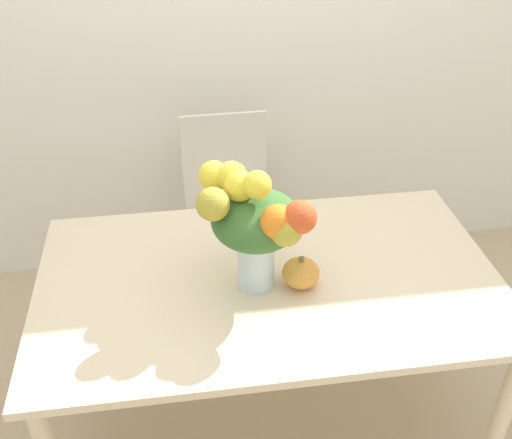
{
  "coord_description": "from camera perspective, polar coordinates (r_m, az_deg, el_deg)",
  "views": [
    {
      "loc": [
        -0.28,
        -1.58,
        2.07
      ],
      "look_at": [
        -0.05,
        -0.03,
        1.02
      ],
      "focal_mm": 42.0,
      "sensor_mm": 36.0,
      "label": 1
    }
  ],
  "objects": [
    {
      "name": "pumpkin",
      "position": [
        2.01,
        4.29,
        -5.08
      ],
      "size": [
        0.13,
        0.13,
        0.11
      ],
      "color": "gold",
      "rests_on": "dining_table"
    },
    {
      "name": "flower_vase",
      "position": [
        1.87,
        -0.09,
        -0.2
      ],
      "size": [
        0.35,
        0.33,
        0.45
      ],
      "color": "silver",
      "rests_on": "dining_table"
    },
    {
      "name": "dining_chair_near_window",
      "position": [
        2.86,
        -2.59,
        0.36
      ],
      "size": [
        0.43,
        0.43,
        0.96
      ],
      "rotation": [
        0.0,
        0.0,
        0.02
      ],
      "color": "silver",
      "rests_on": "ground_plane"
    },
    {
      "name": "wall_back",
      "position": [
        2.87,
        -2.72,
        19.34
      ],
      "size": [
        8.0,
        0.06,
        2.7
      ],
      "color": "white",
      "rests_on": "ground_plane"
    },
    {
      "name": "ground_plane",
      "position": [
        2.61,
        1.03,
        -18.43
      ],
      "size": [
        12.0,
        12.0,
        0.0
      ],
      "primitive_type": "plane",
      "color": "tan"
    },
    {
      "name": "dining_table",
      "position": [
        2.12,
        1.21,
        -7.26
      ],
      "size": [
        1.58,
        0.93,
        0.76
      ],
      "color": "beige",
      "rests_on": "ground_plane"
    }
  ]
}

